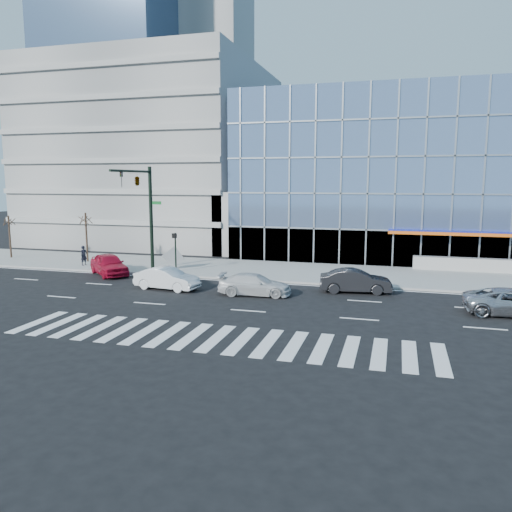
# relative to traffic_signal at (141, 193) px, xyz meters

# --- Properties ---
(ground) EXTENTS (160.00, 160.00, 0.00)m
(ground) POSITION_rel_traffic_signal_xyz_m (11.00, -4.57, -6.16)
(ground) COLOR black
(ground) RESTS_ON ground
(sidewalk) EXTENTS (120.00, 8.00, 0.15)m
(sidewalk) POSITION_rel_traffic_signal_xyz_m (11.00, 3.43, -6.09)
(sidewalk) COLOR gray
(sidewalk) RESTS_ON ground
(theatre_building) EXTENTS (42.00, 26.00, 15.00)m
(theatre_building) POSITION_rel_traffic_signal_xyz_m (25.00, 21.43, 1.34)
(theatre_building) COLOR #6883AD
(theatre_building) RESTS_ON ground
(parking_garage) EXTENTS (24.00, 24.00, 20.00)m
(parking_garage) POSITION_rel_traffic_signal_xyz_m (-9.00, 21.43, 3.84)
(parking_garage) COLOR gray
(parking_garage) RESTS_ON ground
(ramp_block) EXTENTS (6.00, 8.00, 6.00)m
(ramp_block) POSITION_rel_traffic_signal_xyz_m (5.00, 13.43, -3.16)
(ramp_block) COLOR gray
(ramp_block) RESTS_ON ground
(tower_far_west) EXTENTS (16.00, 16.00, 76.00)m
(tower_far_west) POSITION_rel_traffic_signal_xyz_m (-31.00, 53.43, 31.84)
(tower_far_west) COLOR #475D7B
(tower_far_west) RESTS_ON ground
(tower_far_mid) EXTENTS (13.00, 13.00, 60.00)m
(tower_far_mid) POSITION_rel_traffic_signal_xyz_m (-47.00, 59.43, 23.84)
(tower_far_mid) COLOR #475D7B
(tower_far_mid) RESTS_ON ground
(tower_backdrop) EXTENTS (14.00, 14.00, 48.00)m
(tower_backdrop) POSITION_rel_traffic_signal_xyz_m (-19.00, 65.43, 17.84)
(tower_backdrop) COLOR gray
(tower_backdrop) RESTS_ON ground
(traffic_signal) EXTENTS (1.14, 5.74, 8.00)m
(traffic_signal) POSITION_rel_traffic_signal_xyz_m (0.00, 0.00, 0.00)
(traffic_signal) COLOR black
(traffic_signal) RESTS_ON sidewalk
(ped_signal_post) EXTENTS (0.30, 0.33, 3.00)m
(ped_signal_post) POSITION_rel_traffic_signal_xyz_m (2.50, 0.37, -4.02)
(ped_signal_post) COLOR black
(ped_signal_post) RESTS_ON sidewalk
(street_tree_near) EXTENTS (1.10, 1.10, 4.23)m
(street_tree_near) POSITION_rel_traffic_signal_xyz_m (-7.00, 2.93, -2.39)
(street_tree_near) COLOR #332319
(street_tree_near) RESTS_ON sidewalk
(street_tree_far) EXTENTS (1.10, 1.10, 3.87)m
(street_tree_far) POSITION_rel_traffic_signal_xyz_m (-15.00, 2.93, -2.72)
(street_tree_far) COLOR #332319
(street_tree_far) RESTS_ON sidewalk
(white_suv) EXTENTS (4.74, 2.31, 1.33)m
(white_suv) POSITION_rel_traffic_signal_xyz_m (10.28, -4.78, -5.50)
(white_suv) COLOR silver
(white_suv) RESTS_ON ground
(white_sedan) EXTENTS (4.51, 2.04, 1.44)m
(white_sedan) POSITION_rel_traffic_signal_xyz_m (4.28, -4.77, -5.45)
(white_sedan) COLOR silver
(white_sedan) RESTS_ON ground
(dark_sedan) EXTENTS (4.69, 2.17, 1.49)m
(dark_sedan) POSITION_rel_traffic_signal_xyz_m (16.28, -2.34, -5.42)
(dark_sedan) COLOR black
(dark_sedan) RESTS_ON ground
(red_sedan) EXTENTS (4.82, 4.57, 1.62)m
(red_sedan) POSITION_rel_traffic_signal_xyz_m (-2.17, -1.37, -5.36)
(red_sedan) COLOR #AB0D28
(red_sedan) RESTS_ON ground
(pedestrian) EXTENTS (0.56, 0.69, 1.63)m
(pedestrian) POSITION_rel_traffic_signal_xyz_m (-6.08, 1.10, -5.20)
(pedestrian) COLOR black
(pedestrian) RESTS_ON sidewalk
(tilted_panel) EXTENTS (1.76, 0.56, 1.82)m
(tilted_panel) POSITION_rel_traffic_signal_xyz_m (1.73, 1.60, -5.11)
(tilted_panel) COLOR gray
(tilted_panel) RESTS_ON sidewalk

